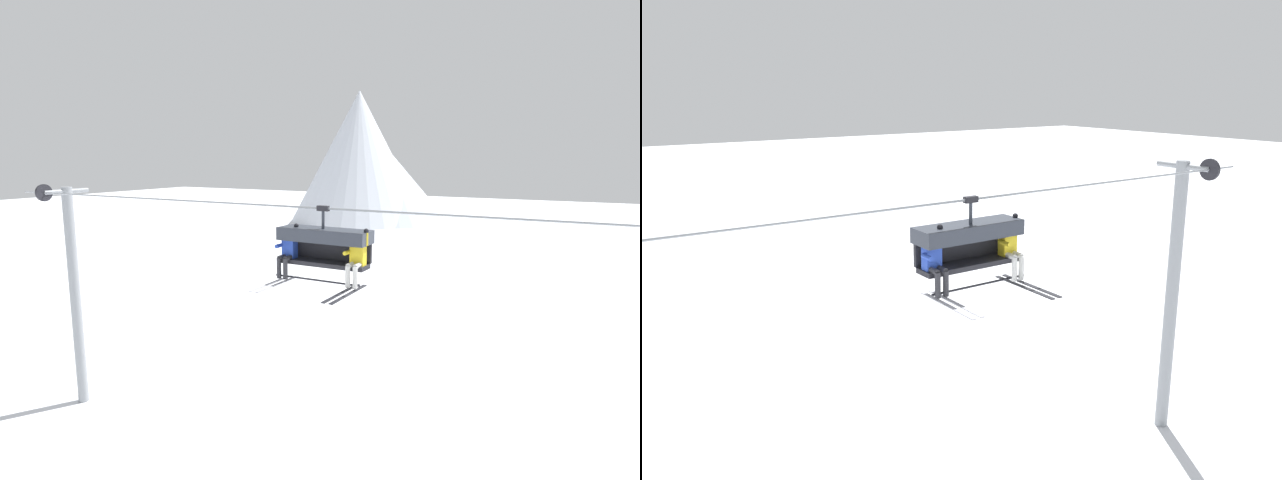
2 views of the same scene
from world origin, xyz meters
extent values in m
plane|color=white|center=(0.00, 0.00, 0.00)|extent=(200.00, 200.00, 0.00)
cone|color=silver|center=(-21.78, 52.56, 8.80)|extent=(18.69, 18.69, 17.60)
cone|color=silver|center=(-18.58, 54.55, 5.03)|extent=(17.41, 17.41, 10.07)
cylinder|color=gray|center=(-8.80, 0.00, 3.88)|extent=(0.36, 0.36, 7.76)
cylinder|color=gray|center=(-8.80, 0.00, 7.61)|extent=(0.16, 1.60, 0.16)
cylinder|color=black|center=(-8.80, -0.80, 7.61)|extent=(0.08, 0.56, 0.56)
cylinder|color=gray|center=(0.08, -0.80, 7.61)|extent=(19.76, 0.05, 0.05)
cube|color=#232328|center=(1.52, -0.80, 6.33)|extent=(2.16, 0.48, 0.10)
cube|color=#232328|center=(1.52, -0.52, 6.61)|extent=(2.16, 0.08, 0.45)
cube|color=#2D333D|center=(1.52, -0.74, 6.98)|extent=(2.21, 0.68, 0.30)
cylinder|color=black|center=(1.52, -1.12, 6.00)|extent=(2.16, 0.04, 0.04)
cylinder|color=#2D333D|center=(1.52, -0.80, 7.35)|extent=(0.07, 0.07, 0.42)
cube|color=black|center=(1.52, -0.80, 7.61)|extent=(0.28, 0.12, 0.12)
cube|color=#2847B7|center=(0.63, -0.82, 6.64)|extent=(0.32, 0.22, 0.52)
sphere|color=silver|center=(0.63, -0.82, 7.00)|extent=(0.22, 0.22, 0.22)
ellipsoid|color=black|center=(0.63, -0.92, 7.00)|extent=(0.17, 0.04, 0.08)
cylinder|color=#2D2D33|center=(0.54, -0.99, 6.42)|extent=(0.11, 0.34, 0.11)
cylinder|color=#2D2D33|center=(0.72, -0.99, 6.42)|extent=(0.11, 0.34, 0.11)
cylinder|color=#2D2D33|center=(0.54, -1.16, 6.18)|extent=(0.11, 0.11, 0.48)
cylinder|color=#2D2D33|center=(0.72, -1.16, 6.18)|extent=(0.11, 0.11, 0.48)
cube|color=#B2B2BC|center=(0.54, -1.46, 5.89)|extent=(0.09, 1.70, 0.02)
cube|color=#B2B2BC|center=(0.72, -1.46, 5.89)|extent=(0.09, 1.70, 0.02)
cylinder|color=#2847B7|center=(0.44, -0.97, 6.68)|extent=(0.09, 0.30, 0.09)
cylinder|color=#2847B7|center=(0.82, -0.82, 6.99)|extent=(0.09, 0.09, 0.30)
sphere|color=black|center=(0.82, -0.82, 7.16)|extent=(0.11, 0.11, 0.11)
cube|color=yellow|center=(2.41, -0.82, 6.64)|extent=(0.32, 0.22, 0.52)
sphere|color=silver|center=(2.41, -0.82, 7.00)|extent=(0.22, 0.22, 0.22)
ellipsoid|color=black|center=(2.41, -0.92, 7.00)|extent=(0.17, 0.04, 0.08)
cylinder|color=silver|center=(2.32, -0.99, 6.42)|extent=(0.11, 0.34, 0.11)
cylinder|color=silver|center=(2.50, -0.99, 6.42)|extent=(0.11, 0.34, 0.11)
cylinder|color=silver|center=(2.32, -1.16, 6.18)|extent=(0.11, 0.11, 0.48)
cylinder|color=silver|center=(2.50, -1.16, 6.18)|extent=(0.11, 0.11, 0.48)
cube|color=#232328|center=(2.32, -1.46, 5.89)|extent=(0.09, 1.70, 0.02)
cube|color=#232328|center=(2.50, -1.46, 5.89)|extent=(0.09, 1.70, 0.02)
cylinder|color=yellow|center=(2.23, -0.97, 6.68)|extent=(0.09, 0.30, 0.09)
cylinder|color=yellow|center=(2.60, -0.82, 6.99)|extent=(0.09, 0.09, 0.30)
sphere|color=black|center=(2.60, -0.82, 7.16)|extent=(0.11, 0.11, 0.11)
camera|label=1|loc=(6.88, -10.70, 8.76)|focal=28.00mm
camera|label=2|loc=(-5.16, -10.26, 9.73)|focal=35.00mm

